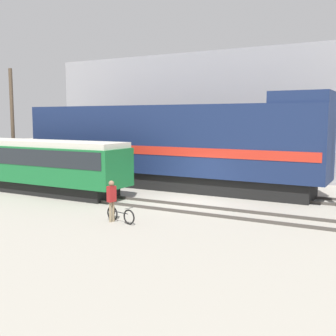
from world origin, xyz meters
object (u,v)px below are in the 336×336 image
object	(u,v)px
bicycle	(121,215)
utility_pole_left	(13,125)
freight_locomotive	(167,145)
streetcar	(35,163)
person	(112,197)

from	to	relation	value
bicycle	utility_pole_left	xyz separation A→B (m)	(-13.25, 6.07, 3.50)
freight_locomotive	utility_pole_left	world-z (taller)	utility_pole_left
freight_locomotive	utility_pole_left	xyz separation A→B (m)	(-10.63, -2.54, 1.16)
freight_locomotive	streetcar	distance (m)	7.90
freight_locomotive	bicycle	distance (m)	9.30
person	utility_pole_left	bearing A→B (deg)	154.48
freight_locomotive	bicycle	bearing A→B (deg)	-73.09
freight_locomotive	streetcar	size ratio (longest dim) A/B	1.59
streetcar	utility_pole_left	world-z (taller)	utility_pole_left
streetcar	utility_pole_left	xyz separation A→B (m)	(-4.65, 2.54, 2.08)
bicycle	person	size ratio (longest dim) A/B	0.92
freight_locomotive	person	bearing A→B (deg)	-75.63
streetcar	freight_locomotive	bearing A→B (deg)	40.36
freight_locomotive	utility_pole_left	bearing A→B (deg)	-166.56
streetcar	person	world-z (taller)	streetcar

